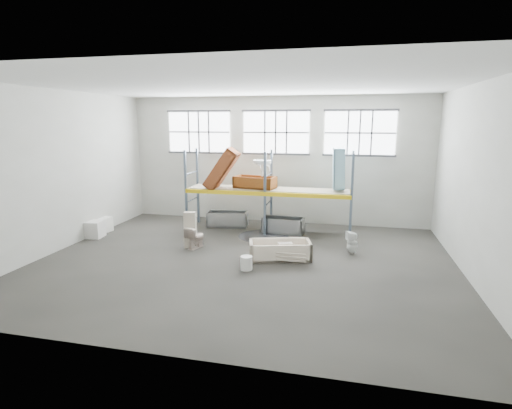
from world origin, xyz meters
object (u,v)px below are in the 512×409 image
(cistern_tall, at_px, (190,230))
(steel_tub_left, at_px, (228,219))
(steel_tub_right, at_px, (283,225))
(toilet_beige, at_px, (195,237))
(toilet_white, at_px, (352,243))
(rust_tub_flat, at_px, (255,182))
(bathtub_beige, at_px, (280,250))
(carton_near, at_px, (93,229))
(blue_tub_upright, at_px, (339,169))
(bucket, at_px, (246,263))

(cistern_tall, xyz_separation_m, steel_tub_left, (0.36, 2.90, -0.31))
(cistern_tall, bearing_deg, steel_tub_right, 33.24)
(toilet_beige, distance_m, toilet_white, 4.97)
(cistern_tall, bearing_deg, toilet_white, -4.12)
(steel_tub_right, bearing_deg, rust_tub_flat, 173.18)
(bathtub_beige, relative_size, carton_near, 2.66)
(toilet_white, xyz_separation_m, blue_tub_upright, (-0.55, 2.12, 2.04))
(toilet_beige, bearing_deg, cistern_tall, 17.55)
(bathtub_beige, relative_size, rust_tub_flat, 1.19)
(steel_tub_left, height_order, carton_near, carton_near)
(carton_near, bearing_deg, bathtub_beige, -6.26)
(rust_tub_flat, distance_m, carton_near, 6.02)
(rust_tub_flat, bearing_deg, toilet_beige, -117.92)
(steel_tub_right, xyz_separation_m, blue_tub_upright, (1.93, 0.17, 2.12))
(steel_tub_left, distance_m, steel_tub_right, 2.32)
(toilet_beige, xyz_separation_m, cistern_tall, (-0.16, -0.00, 0.23))
(steel_tub_right, distance_m, blue_tub_upright, 2.87)
(cistern_tall, relative_size, rust_tub_flat, 0.78)
(bucket, bearing_deg, toilet_white, 35.84)
(steel_tub_left, distance_m, blue_tub_upright, 4.71)
(cistern_tall, relative_size, bucket, 3.07)
(toilet_beige, xyz_separation_m, blue_tub_upright, (4.40, 2.63, 2.04))
(blue_tub_upright, bearing_deg, steel_tub_right, -174.93)
(cistern_tall, xyz_separation_m, steel_tub_right, (2.63, 2.46, -0.31))
(blue_tub_upright, bearing_deg, rust_tub_flat, -179.25)
(steel_tub_left, distance_m, rust_tub_flat, 1.96)
(bathtub_beige, height_order, toilet_beige, toilet_beige)
(cistern_tall, height_order, toilet_white, cistern_tall)
(cistern_tall, height_order, steel_tub_left, cistern_tall)
(toilet_beige, distance_m, steel_tub_left, 2.91)
(steel_tub_left, height_order, steel_tub_right, steel_tub_left)
(toilet_white, xyz_separation_m, steel_tub_left, (-4.75, 2.39, -0.08))
(blue_tub_upright, distance_m, bucket, 5.25)
(toilet_beige, xyz_separation_m, carton_near, (-3.98, 0.32, -0.07))
(cistern_tall, xyz_separation_m, carton_near, (-3.82, 0.32, -0.30))
(bathtub_beige, distance_m, steel_tub_right, 2.92)
(steel_tub_left, bearing_deg, cistern_tall, -97.09)
(bucket, bearing_deg, blue_tub_upright, 61.22)
(bathtub_beige, distance_m, carton_near, 6.87)
(bathtub_beige, xyz_separation_m, blue_tub_upright, (1.55, 3.06, 2.13))
(cistern_tall, xyz_separation_m, blue_tub_upright, (4.56, 2.63, 1.81))
(rust_tub_flat, relative_size, bucket, 3.95)
(rust_tub_flat, xyz_separation_m, bucket, (0.73, -4.14, -1.63))
(toilet_beige, height_order, bucket, toilet_beige)
(steel_tub_left, height_order, blue_tub_upright, blue_tub_upright)
(blue_tub_upright, bearing_deg, bathtub_beige, -116.77)
(steel_tub_left, relative_size, blue_tub_upright, 1.09)
(rust_tub_flat, xyz_separation_m, carton_near, (-5.36, -2.27, -1.53))
(toilet_beige, bearing_deg, bucket, 161.00)
(toilet_white, distance_m, carton_near, 8.93)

